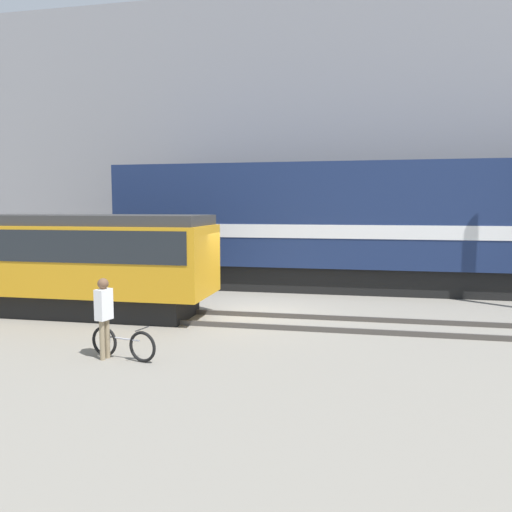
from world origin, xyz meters
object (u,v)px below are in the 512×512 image
freight_locomotive (372,225)px  bicycle (123,344)px  person (104,310)px  streetcar (49,257)px

freight_locomotive → bicycle: (-5.45, -10.08, -2.23)m
person → bicycle: bearing=8.7°
freight_locomotive → bicycle: freight_locomotive is taller
freight_locomotive → person: size_ratio=11.27×
streetcar → bicycle: (4.36, -3.91, -1.40)m
streetcar → person: size_ratio=5.77×
streetcar → person: bearing=-45.1°
bicycle → person: person is taller
streetcar → bicycle: bearing=-41.9°
streetcar → freight_locomotive: bearing=32.2°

